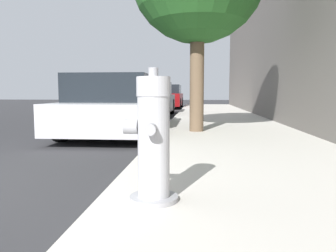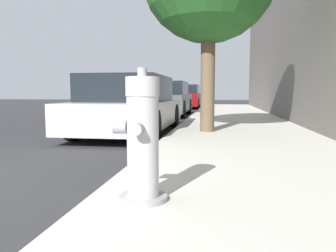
% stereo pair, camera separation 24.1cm
% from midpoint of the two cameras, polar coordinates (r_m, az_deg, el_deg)
% --- Properties ---
extents(sidewalk_slab, '(2.92, 40.00, 0.15)m').
position_cam_midpoint_polar(sidewalk_slab, '(2.77, 17.46, -12.87)').
color(sidewalk_slab, beige).
rests_on(sidewalk_slab, ground_plane).
extents(fire_hydrant, '(0.40, 0.40, 0.98)m').
position_cam_midpoint_polar(fire_hydrant, '(2.40, -5.48, -2.61)').
color(fire_hydrant, '#97979C').
rests_on(fire_hydrant, sidewalk_slab).
extents(parked_car_near, '(1.85, 4.55, 1.33)m').
position_cam_midpoint_polar(parked_car_near, '(7.71, -9.55, 3.49)').
color(parked_car_near, '#B7B7BC').
rests_on(parked_car_near, ground_plane).
extents(parked_car_mid, '(1.85, 4.14, 1.39)m').
position_cam_midpoint_polar(parked_car_mid, '(13.46, -3.79, 4.67)').
color(parked_car_mid, '#4C5156').
rests_on(parked_car_mid, ground_plane).
extents(parked_car_far, '(1.84, 4.23, 1.41)m').
position_cam_midpoint_polar(parked_car_far, '(20.01, -0.58, 5.08)').
color(parked_car_far, maroon).
rests_on(parked_car_far, ground_plane).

